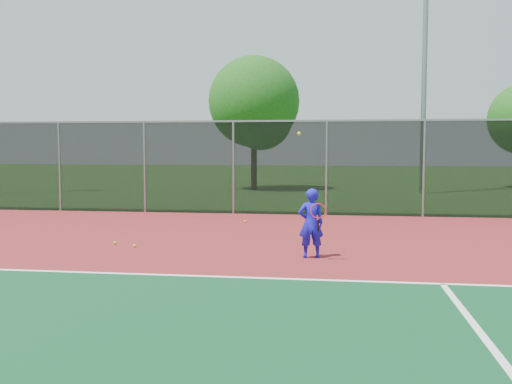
% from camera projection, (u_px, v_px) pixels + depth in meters
% --- Properties ---
extents(ground, '(120.00, 120.00, 0.00)m').
position_uv_depth(ground, '(307.00, 345.00, 6.35)').
color(ground, '#235117').
rests_on(ground, ground).
extents(court_apron, '(30.00, 20.00, 0.02)m').
position_uv_depth(court_apron, '(314.00, 297.00, 8.33)').
color(court_apron, maroon).
rests_on(court_apron, ground).
extents(fence_back, '(30.00, 0.06, 3.03)m').
position_uv_depth(fence_back, '(326.00, 167.00, 18.07)').
color(fence_back, black).
rests_on(fence_back, court_apron).
extents(tennis_player, '(0.59, 0.63, 2.48)m').
position_uv_depth(tennis_player, '(311.00, 223.00, 11.17)').
color(tennis_player, '#1815CC').
rests_on(tennis_player, court_apron).
extents(practice_ball_1, '(0.07, 0.07, 0.07)m').
position_uv_depth(practice_ball_1, '(245.00, 222.00, 16.36)').
color(practice_ball_1, yellow).
rests_on(practice_ball_1, court_apron).
extents(practice_ball_2, '(0.07, 0.07, 0.07)m').
position_uv_depth(practice_ball_2, '(115.00, 243.00, 12.75)').
color(practice_ball_2, yellow).
rests_on(practice_ball_2, court_apron).
extents(practice_ball_4, '(0.07, 0.07, 0.07)m').
position_uv_depth(practice_ball_4, '(135.00, 246.00, 12.38)').
color(practice_ball_4, yellow).
rests_on(practice_ball_4, court_apron).
extents(floodlight_n, '(0.90, 0.40, 11.89)m').
position_uv_depth(floodlight_n, '(425.00, 48.00, 26.24)').
color(floodlight_n, gray).
rests_on(floodlight_n, ground).
extents(tree_back_left, '(4.61, 4.61, 6.77)m').
position_uv_depth(tree_back_left, '(256.00, 106.00, 28.75)').
color(tree_back_left, '#321F12').
rests_on(tree_back_left, ground).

